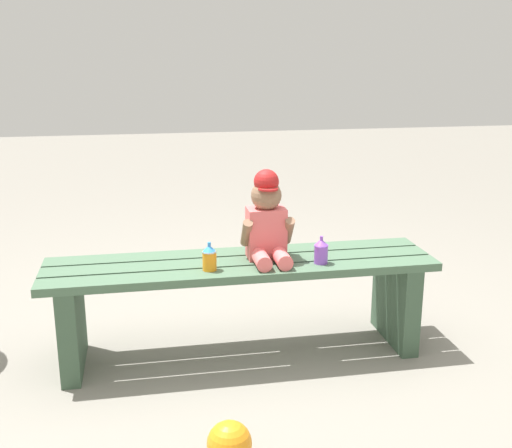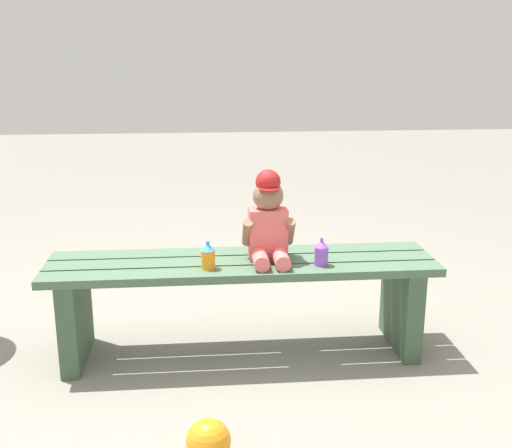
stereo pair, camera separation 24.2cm
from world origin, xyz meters
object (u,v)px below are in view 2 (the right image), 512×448
(sippy_cup_left, at_px, (208,256))
(toy_ball, at_px, (209,441))
(sippy_cup_right, at_px, (321,252))
(park_bench, at_px, (242,289))
(child_figure, at_px, (268,221))

(sippy_cup_left, relative_size, toy_ball, 0.80)
(sippy_cup_right, distance_m, toy_ball, 0.97)
(park_bench, distance_m, sippy_cup_left, 0.27)
(park_bench, relative_size, sippy_cup_right, 13.99)
(sippy_cup_left, bearing_deg, park_bench, 33.49)
(sippy_cup_right, bearing_deg, sippy_cup_left, 180.00)
(park_bench, bearing_deg, sippy_cup_left, -146.51)
(sippy_cup_left, relative_size, sippy_cup_right, 1.00)
(park_bench, distance_m, sippy_cup_right, 0.41)
(toy_ball, bearing_deg, sippy_cup_left, 88.41)
(child_figure, bearing_deg, sippy_cup_left, -158.63)
(child_figure, xyz_separation_m, sippy_cup_left, (-0.27, -0.11, -0.12))
(park_bench, bearing_deg, sippy_cup_right, -16.28)
(sippy_cup_right, height_order, toy_ball, sippy_cup_right)
(child_figure, bearing_deg, toy_ball, -109.83)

